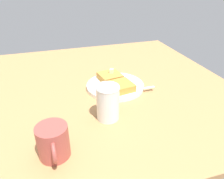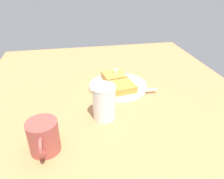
# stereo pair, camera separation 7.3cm
# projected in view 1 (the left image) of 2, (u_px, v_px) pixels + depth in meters

# --- Properties ---
(table_surface) EXTENTS (0.98, 0.98, 0.02)m
(table_surface) POSITION_uv_depth(u_px,v_px,m) (105.00, 87.00, 0.86)
(table_surface) COLOR #AF7C4B
(table_surface) RESTS_ON ground
(plate) EXTENTS (0.22, 0.22, 0.01)m
(plate) POSITION_uv_depth(u_px,v_px,m) (115.00, 86.00, 0.84)
(plate) COLOR silver
(plate) RESTS_ON table_surface
(toast_slice_left) EXTENTS (0.09, 0.09, 0.03)m
(toast_slice_left) POSITION_uv_depth(u_px,v_px,m) (110.00, 77.00, 0.86)
(toast_slice_left) COLOR #BE8539
(toast_slice_left) RESTS_ON plate
(toast_slice_middle) EXTENTS (0.09, 0.09, 0.03)m
(toast_slice_middle) POSITION_uv_depth(u_px,v_px,m) (121.00, 86.00, 0.79)
(toast_slice_middle) COLOR #BC8636
(toast_slice_middle) RESTS_ON plate
(butter_pat_primary) EXTENTS (0.02, 0.02, 0.02)m
(butter_pat_primary) POSITION_uv_depth(u_px,v_px,m) (112.00, 71.00, 0.86)
(butter_pat_primary) COLOR beige
(butter_pat_primary) RESTS_ON toast_slice_left
(fork) EXTENTS (0.02, 0.16, 0.00)m
(fork) POSITION_uv_depth(u_px,v_px,m) (132.00, 90.00, 0.79)
(fork) COLOR silver
(fork) RESTS_ON plate
(syrup_jar) EXTENTS (0.07, 0.07, 0.11)m
(syrup_jar) POSITION_uv_depth(u_px,v_px,m) (108.00, 104.00, 0.65)
(syrup_jar) COLOR #592911
(syrup_jar) RESTS_ON table_surface
(coffee_mug) EXTENTS (0.10, 0.08, 0.09)m
(coffee_mug) POSITION_uv_depth(u_px,v_px,m) (53.00, 142.00, 0.52)
(coffee_mug) COLOR #A0463F
(coffee_mug) RESTS_ON table_surface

